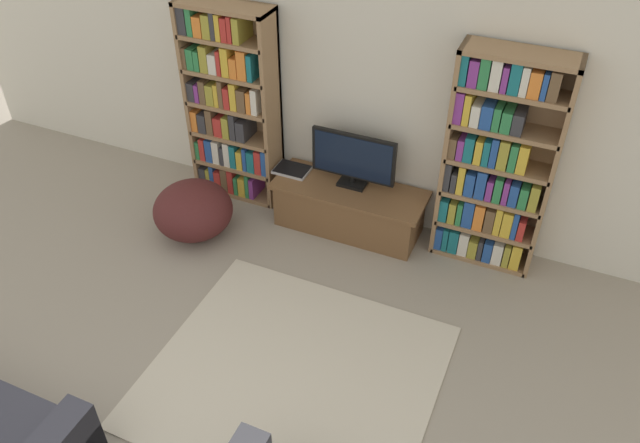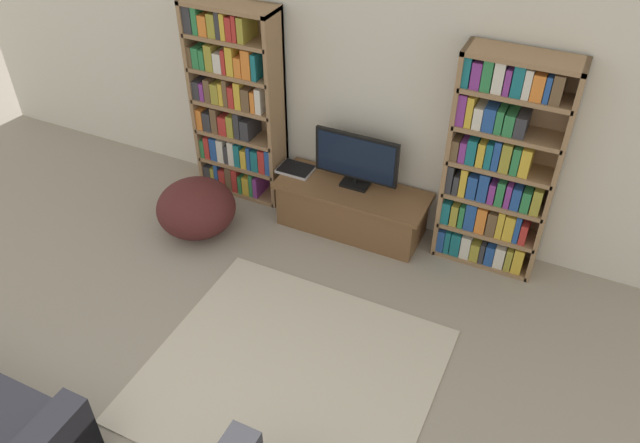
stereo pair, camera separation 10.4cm
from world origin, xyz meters
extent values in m
cube|color=silver|center=(0.00, 4.23, 1.30)|extent=(8.80, 0.06, 2.60)
cube|color=#93704C|center=(-1.69, 4.03, 0.91)|extent=(0.04, 0.30, 1.81)
cube|color=#93704C|center=(-0.90, 4.03, 0.91)|extent=(0.04, 0.30, 1.81)
cube|color=#93704C|center=(-1.30, 4.16, 0.91)|extent=(0.82, 0.04, 1.81)
cube|color=#93704C|center=(-1.30, 4.03, 1.80)|extent=(0.82, 0.30, 0.04)
cube|color=#93704C|center=(-1.30, 4.03, 0.02)|extent=(0.79, 0.30, 0.04)
cube|color=#333338|center=(-1.64, 4.02, 0.13)|extent=(0.07, 0.24, 0.20)
cube|color=#9E9333|center=(-1.58, 4.02, 0.13)|extent=(0.04, 0.24, 0.20)
cube|color=#234C99|center=(-1.53, 4.02, 0.16)|extent=(0.04, 0.24, 0.25)
cube|color=#B72D28|center=(-1.47, 4.02, 0.14)|extent=(0.07, 0.24, 0.20)
cube|color=brown|center=(-1.39, 4.02, 0.16)|extent=(0.07, 0.24, 0.25)
cube|color=#B72D28|center=(-1.33, 4.02, 0.16)|extent=(0.06, 0.24, 0.25)
cube|color=#2D7F47|center=(-1.27, 4.02, 0.13)|extent=(0.04, 0.24, 0.18)
cube|color=gold|center=(-1.21, 4.02, 0.13)|extent=(0.07, 0.24, 0.19)
cube|color=#2D7F47|center=(-1.15, 4.02, 0.16)|extent=(0.04, 0.24, 0.24)
cube|color=#7F338C|center=(-1.11, 4.02, 0.14)|extent=(0.04, 0.24, 0.21)
cube|color=#93704C|center=(-1.30, 4.03, 0.32)|extent=(0.79, 0.30, 0.04)
cube|color=#2D7F47|center=(-1.65, 4.02, 0.43)|extent=(0.04, 0.24, 0.18)
cube|color=#B72D28|center=(-1.60, 4.02, 0.45)|extent=(0.06, 0.24, 0.22)
cube|color=#234C99|center=(-1.53, 4.02, 0.45)|extent=(0.07, 0.24, 0.23)
cube|color=silver|center=(-1.45, 4.02, 0.45)|extent=(0.07, 0.24, 0.23)
cube|color=#333338|center=(-1.39, 4.02, 0.43)|extent=(0.04, 0.24, 0.18)
cube|color=silver|center=(-1.34, 4.02, 0.46)|extent=(0.06, 0.24, 0.24)
cube|color=#196B75|center=(-1.27, 4.02, 0.45)|extent=(0.06, 0.24, 0.23)
cube|color=gold|center=(-1.21, 4.02, 0.43)|extent=(0.06, 0.24, 0.18)
cube|color=#234C99|center=(-1.15, 4.02, 0.45)|extent=(0.04, 0.24, 0.23)
cube|color=#196B75|center=(-1.09, 4.02, 0.44)|extent=(0.07, 0.24, 0.21)
cube|color=#B72D28|center=(-1.02, 4.02, 0.45)|extent=(0.07, 0.24, 0.23)
cube|color=#234C99|center=(-0.94, 4.02, 0.46)|extent=(0.08, 0.24, 0.25)
cube|color=#93704C|center=(-1.30, 4.03, 0.62)|extent=(0.79, 0.30, 0.04)
cube|color=orange|center=(-1.64, 4.02, 0.74)|extent=(0.06, 0.24, 0.20)
cube|color=#333338|center=(-1.57, 4.02, 0.73)|extent=(0.08, 0.24, 0.18)
cube|color=brown|center=(-1.48, 4.02, 0.76)|extent=(0.07, 0.24, 0.24)
cube|color=#B72D28|center=(-1.40, 4.02, 0.73)|extent=(0.08, 0.24, 0.18)
cube|color=#9E9333|center=(-1.32, 4.02, 0.74)|extent=(0.07, 0.24, 0.20)
cube|color=#333338|center=(-1.25, 4.02, 0.77)|extent=(0.06, 0.24, 0.25)
cube|color=#333338|center=(-1.17, 4.02, 0.74)|extent=(0.08, 0.24, 0.19)
cube|color=#93704C|center=(-1.30, 4.03, 0.93)|extent=(0.79, 0.30, 0.04)
cube|color=#333338|center=(-1.64, 4.02, 1.03)|extent=(0.07, 0.24, 0.17)
cube|color=#7F338C|center=(-1.58, 4.02, 1.03)|extent=(0.04, 0.24, 0.16)
cube|color=brown|center=(-1.52, 4.02, 1.05)|extent=(0.06, 0.24, 0.21)
cube|color=#9E9333|center=(-1.44, 4.02, 1.04)|extent=(0.08, 0.24, 0.19)
cube|color=gold|center=(-1.38, 4.02, 1.05)|extent=(0.04, 0.24, 0.20)
cube|color=brown|center=(-1.33, 4.02, 1.07)|extent=(0.04, 0.24, 0.25)
cube|color=#B72D28|center=(-1.28, 4.02, 1.04)|extent=(0.06, 0.24, 0.19)
cube|color=gold|center=(-1.21, 4.02, 1.07)|extent=(0.06, 0.24, 0.24)
cube|color=brown|center=(-1.14, 4.02, 1.04)|extent=(0.08, 0.24, 0.20)
cube|color=orange|center=(-1.06, 4.02, 1.04)|extent=(0.04, 0.24, 0.19)
cube|color=silver|center=(-1.01, 4.02, 1.06)|extent=(0.05, 0.24, 0.23)
cube|color=#93704C|center=(-1.30, 4.03, 1.23)|extent=(0.79, 0.30, 0.04)
cube|color=brown|center=(-1.66, 4.02, 1.34)|extent=(0.04, 0.24, 0.18)
cube|color=#2D7F47|center=(-1.60, 4.02, 1.34)|extent=(0.07, 0.24, 0.18)
cube|color=#2D7F47|center=(-1.54, 4.02, 1.33)|extent=(0.05, 0.24, 0.17)
cube|color=#9E9333|center=(-1.46, 4.02, 1.36)|extent=(0.07, 0.24, 0.23)
cube|color=silver|center=(-1.38, 4.02, 1.33)|extent=(0.08, 0.24, 0.17)
cube|color=#B72D28|center=(-1.32, 4.02, 1.35)|extent=(0.04, 0.24, 0.21)
cube|color=gold|center=(-1.26, 4.02, 1.37)|extent=(0.07, 0.24, 0.25)
cube|color=orange|center=(-1.18, 4.02, 1.33)|extent=(0.07, 0.24, 0.17)
cube|color=orange|center=(-1.10, 4.02, 1.37)|extent=(0.08, 0.24, 0.25)
cube|color=#196B75|center=(-1.03, 4.02, 1.36)|extent=(0.04, 0.24, 0.22)
cube|color=#93704C|center=(-1.30, 4.03, 1.53)|extent=(0.79, 0.30, 0.04)
cube|color=#333338|center=(-1.63, 4.02, 1.67)|extent=(0.08, 0.24, 0.24)
cube|color=#2D7F47|center=(-1.56, 4.02, 1.67)|extent=(0.05, 0.24, 0.25)
cube|color=orange|center=(-1.49, 4.02, 1.63)|extent=(0.08, 0.24, 0.17)
cube|color=#9E9333|center=(-1.40, 4.02, 1.65)|extent=(0.07, 0.24, 0.20)
cube|color=#333338|center=(-1.34, 4.02, 1.67)|extent=(0.04, 0.24, 0.24)
cube|color=gold|center=(-1.29, 4.02, 1.66)|extent=(0.04, 0.24, 0.22)
cube|color=#B72D28|center=(-1.24, 4.02, 1.65)|extent=(0.05, 0.24, 0.20)
cube|color=#B72D28|center=(-1.19, 4.02, 1.66)|extent=(0.04, 0.24, 0.22)
cube|color=#9E9333|center=(-1.13, 4.02, 1.65)|extent=(0.06, 0.24, 0.21)
cube|color=#93704C|center=(0.64, 4.03, 0.91)|extent=(0.04, 0.30, 1.81)
cube|color=#93704C|center=(1.43, 4.03, 0.91)|extent=(0.04, 0.30, 1.81)
cube|color=#93704C|center=(1.03, 4.16, 0.91)|extent=(0.82, 0.04, 1.81)
cube|color=#93704C|center=(1.03, 4.03, 1.80)|extent=(0.82, 0.30, 0.04)
cube|color=#93704C|center=(1.03, 4.03, 0.02)|extent=(0.79, 0.30, 0.04)
cube|color=#234C99|center=(0.69, 4.02, 0.14)|extent=(0.06, 0.24, 0.21)
cube|color=#196B75|center=(0.74, 4.02, 0.15)|extent=(0.04, 0.24, 0.22)
cube|color=#196B75|center=(0.81, 4.02, 0.15)|extent=(0.08, 0.24, 0.22)
cube|color=silver|center=(0.90, 4.02, 0.15)|extent=(0.08, 0.24, 0.22)
cube|color=#9E9333|center=(0.98, 4.02, 0.12)|extent=(0.07, 0.24, 0.17)
cube|color=#333338|center=(1.04, 4.02, 0.13)|extent=(0.04, 0.24, 0.19)
cube|color=#234C99|center=(1.10, 4.02, 0.13)|extent=(0.07, 0.24, 0.19)
cube|color=silver|center=(1.18, 4.02, 0.14)|extent=(0.08, 0.24, 0.20)
cube|color=#9E9333|center=(1.25, 4.02, 0.14)|extent=(0.05, 0.24, 0.21)
cube|color=gold|center=(1.33, 4.02, 0.15)|extent=(0.08, 0.24, 0.24)
cube|color=#93704C|center=(1.03, 4.03, 0.32)|extent=(0.79, 0.30, 0.04)
cube|color=#196B75|center=(0.69, 4.02, 0.44)|extent=(0.07, 0.24, 0.20)
cube|color=#9E9333|center=(0.76, 4.02, 0.44)|extent=(0.06, 0.24, 0.19)
cube|color=#2D7F47|center=(0.82, 4.02, 0.44)|extent=(0.04, 0.24, 0.21)
cube|color=#234C99|center=(0.89, 4.02, 0.46)|extent=(0.08, 0.24, 0.25)
cube|color=orange|center=(0.98, 4.02, 0.46)|extent=(0.08, 0.24, 0.23)
cube|color=brown|center=(1.06, 4.02, 0.45)|extent=(0.07, 0.24, 0.21)
cube|color=gold|center=(1.13, 4.02, 0.46)|extent=(0.05, 0.24, 0.25)
cube|color=gold|center=(1.20, 4.02, 0.45)|extent=(0.08, 0.24, 0.23)
cube|color=#234C99|center=(1.26, 4.02, 0.46)|extent=(0.04, 0.24, 0.25)
cube|color=#B72D28|center=(1.31, 4.02, 0.43)|extent=(0.05, 0.24, 0.18)
cube|color=#93704C|center=(1.03, 4.03, 0.62)|extent=(0.79, 0.30, 0.04)
cube|color=#333338|center=(0.68, 4.02, 0.77)|extent=(0.05, 0.24, 0.25)
cube|color=#333338|center=(0.74, 4.02, 0.73)|extent=(0.04, 0.24, 0.17)
cube|color=gold|center=(0.79, 4.02, 0.77)|extent=(0.05, 0.24, 0.25)
cube|color=#234C99|center=(0.86, 4.02, 0.74)|extent=(0.07, 0.24, 0.20)
cube|color=#234C99|center=(0.95, 4.02, 0.76)|extent=(0.08, 0.24, 0.24)
cube|color=#7F338C|center=(1.02, 4.02, 0.73)|extent=(0.05, 0.24, 0.18)
cube|color=#2D7F47|center=(1.08, 4.02, 0.75)|extent=(0.06, 0.24, 0.21)
cube|color=#7F338C|center=(1.14, 4.02, 0.74)|extent=(0.04, 0.24, 0.20)
cube|color=#234C99|center=(1.20, 4.02, 0.74)|extent=(0.07, 0.24, 0.19)
cube|color=#2D7F47|center=(1.27, 4.02, 0.73)|extent=(0.06, 0.24, 0.18)
cube|color=#9E9333|center=(1.35, 4.02, 0.75)|extent=(0.07, 0.24, 0.22)
cube|color=#93704C|center=(1.03, 4.03, 0.93)|extent=(0.79, 0.30, 0.04)
cube|color=brown|center=(0.69, 4.02, 1.03)|extent=(0.06, 0.24, 0.17)
cube|color=#7F338C|center=(0.75, 4.02, 1.03)|extent=(0.05, 0.24, 0.17)
cube|color=#196B75|center=(0.81, 4.02, 1.05)|extent=(0.07, 0.24, 0.21)
cube|color=gold|center=(0.88, 4.02, 1.04)|extent=(0.05, 0.24, 0.20)
cube|color=#196B75|center=(0.94, 4.02, 1.05)|extent=(0.05, 0.24, 0.21)
cube|color=#234C99|center=(0.99, 4.02, 1.06)|extent=(0.05, 0.24, 0.24)
cube|color=#9E9333|center=(1.06, 4.02, 1.06)|extent=(0.07, 0.24, 0.23)
cube|color=#2D7F47|center=(1.14, 4.02, 1.05)|extent=(0.05, 0.24, 0.22)
cube|color=gold|center=(1.20, 4.02, 1.06)|extent=(0.07, 0.24, 0.23)
cube|color=#93704C|center=(1.03, 4.03, 1.23)|extent=(0.79, 0.30, 0.04)
cube|color=#7F338C|center=(0.69, 4.02, 1.37)|extent=(0.06, 0.24, 0.25)
cube|color=gold|center=(0.75, 4.02, 1.37)|extent=(0.05, 0.24, 0.24)
cube|color=silver|center=(0.81, 4.02, 1.33)|extent=(0.07, 0.24, 0.17)
cube|color=#234C99|center=(0.89, 4.02, 1.34)|extent=(0.08, 0.24, 0.18)
cube|color=#2D7F47|center=(0.97, 4.02, 1.34)|extent=(0.05, 0.24, 0.18)
cube|color=#2D7F47|center=(1.04, 4.02, 1.33)|extent=(0.07, 0.24, 0.16)
cube|color=#333338|center=(1.11, 4.02, 1.33)|extent=(0.08, 0.24, 0.16)
cube|color=#93704C|center=(1.03, 4.03, 1.53)|extent=(0.79, 0.30, 0.04)
cube|color=#196B75|center=(0.68, 4.02, 1.66)|extent=(0.05, 0.24, 0.23)
cube|color=#7F338C|center=(0.75, 4.02, 1.65)|extent=(0.07, 0.24, 0.20)
cube|color=#2D7F47|center=(0.83, 4.02, 1.66)|extent=(0.07, 0.24, 0.22)
cube|color=silver|center=(0.90, 4.02, 1.67)|extent=(0.07, 0.24, 0.25)
cube|color=#7F338C|center=(0.97, 4.02, 1.64)|extent=(0.04, 0.24, 0.19)
cube|color=#196B75|center=(1.03, 4.02, 1.67)|extent=(0.07, 0.24, 0.25)
cube|color=silver|center=(1.10, 4.02, 1.65)|extent=(0.05, 0.24, 0.21)
cube|color=orange|center=(1.17, 4.02, 1.64)|extent=(0.08, 0.24, 0.19)
cube|color=#234C99|center=(1.23, 4.02, 1.64)|extent=(0.04, 0.24, 0.19)
cube|color=brown|center=(1.29, 4.02, 1.65)|extent=(0.07, 0.24, 0.21)
cube|color=brown|center=(-0.13, 3.92, 0.19)|extent=(1.25, 0.47, 0.39)
cube|color=brown|center=(-0.13, 3.92, 0.41)|extent=(1.33, 0.50, 0.04)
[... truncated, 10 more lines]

